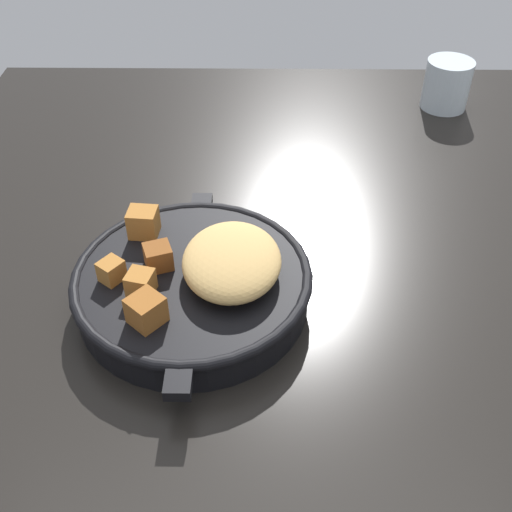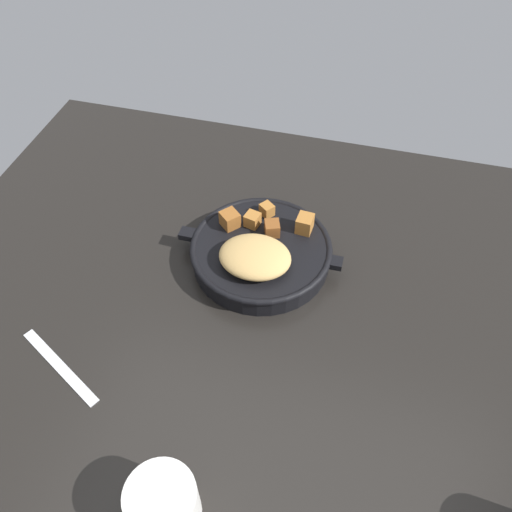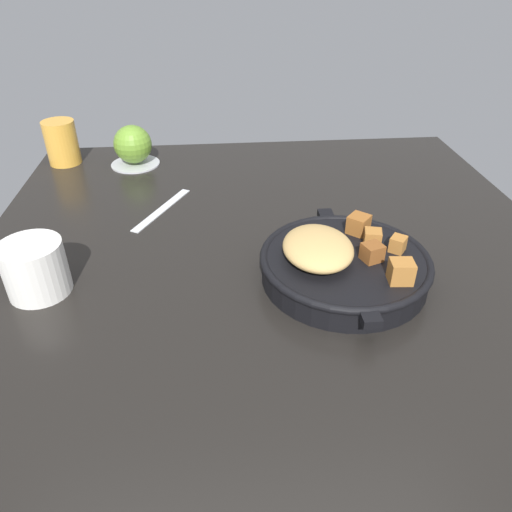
% 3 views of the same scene
% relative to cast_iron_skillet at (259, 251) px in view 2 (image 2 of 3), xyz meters
% --- Properties ---
extents(ground_plane, '(1.17, 0.97, 0.02)m').
position_rel_cast_iron_skillet_xyz_m(ground_plane, '(-0.00, 0.09, -0.04)').
color(ground_plane, black).
extents(cast_iron_skillet, '(0.29, 0.25, 0.08)m').
position_rel_cast_iron_skillet_xyz_m(cast_iron_skillet, '(0.00, 0.00, 0.00)').
color(cast_iron_skillet, black).
rests_on(cast_iron_skillet, ground_plane).
extents(butter_knife, '(0.17, 0.10, 0.00)m').
position_rel_cast_iron_skillet_xyz_m(butter_knife, '(0.24, 0.28, -0.03)').
color(butter_knife, silver).
rests_on(butter_knife, ground_plane).
extents(ceramic_mug_white, '(0.09, 0.09, 0.08)m').
position_rel_cast_iron_skillet_xyz_m(ceramic_mug_white, '(0.01, 0.44, 0.01)').
color(ceramic_mug_white, silver).
rests_on(ceramic_mug_white, ground_plane).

